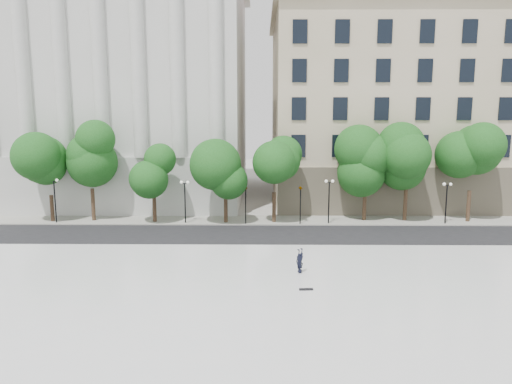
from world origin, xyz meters
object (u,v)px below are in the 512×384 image
traffic_light_east (301,186)px  person_lying (300,270)px  skateboard (306,289)px  traffic_light_west (246,186)px

traffic_light_east → person_lying: bearing=-94.5°
skateboard → person_lying: bearing=88.5°
traffic_light_west → traffic_light_east: 5.08m
traffic_light_east → skateboard: (-1.01, -17.81, -3.17)m
person_lying → skateboard: (0.15, -2.99, -0.18)m
traffic_light_east → skateboard: bearing=-93.2°
skateboard → traffic_light_west: bearing=98.5°
traffic_light_east → person_lying: 15.16m
traffic_light_west → traffic_light_east: bearing=0.0°
traffic_light_west → person_lying: 15.62m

